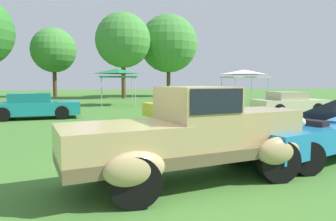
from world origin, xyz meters
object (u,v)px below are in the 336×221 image
object	(u,v)px
show_car_cream	(289,103)
canopy_tent_center_field	(118,72)
feature_pickup_truck	(191,133)
canopy_tent_right_field	(244,73)
neighbor_convertible	(313,133)
show_car_yellow	(187,107)
show_car_teal	(34,106)

from	to	relation	value
show_car_cream	canopy_tent_center_field	bearing A→B (deg)	136.93
feature_pickup_truck	canopy_tent_right_field	size ratio (longest dim) A/B	1.56
canopy_tent_center_field	canopy_tent_right_field	bearing A→B (deg)	0.59
feature_pickup_truck	neighbor_convertible	world-z (taller)	feature_pickup_truck
feature_pickup_truck	canopy_tent_center_field	bearing A→B (deg)	91.62
canopy_tent_center_field	feature_pickup_truck	bearing A→B (deg)	-88.38
show_car_yellow	canopy_tent_center_field	size ratio (longest dim) A/B	1.55
feature_pickup_truck	canopy_tent_center_field	xyz separation A→B (m)	(-0.50, 17.88, 1.55)
feature_pickup_truck	show_car_yellow	size ratio (longest dim) A/B	1.12
show_car_teal	canopy_tent_center_field	distance (m)	8.79
feature_pickup_truck	canopy_tent_right_field	world-z (taller)	canopy_tent_right_field
neighbor_convertible	show_car_teal	bearing A→B (deg)	131.20
neighbor_convertible	show_car_teal	distance (m)	12.37
feature_pickup_truck	show_car_cream	size ratio (longest dim) A/B	1.21
show_car_cream	canopy_tent_right_field	world-z (taller)	canopy_tent_right_field
feature_pickup_truck	canopy_tent_right_field	xyz separation A→B (m)	(9.56, 17.99, 1.55)
show_car_teal	canopy_tent_right_field	xyz separation A→B (m)	(14.37, 7.55, 1.82)
canopy_tent_center_field	neighbor_convertible	bearing A→B (deg)	-77.09
show_car_yellow	show_car_cream	world-z (taller)	same
show_car_cream	canopy_tent_right_field	distance (m)	8.59
canopy_tent_center_field	canopy_tent_right_field	size ratio (longest dim) A/B	0.90
canopy_tent_right_field	show_car_yellow	bearing A→B (deg)	-127.93
show_car_teal	show_car_yellow	size ratio (longest dim) A/B	1.03
show_car_teal	canopy_tent_right_field	bearing A→B (deg)	27.70
show_car_teal	canopy_tent_right_field	size ratio (longest dim) A/B	1.43
show_car_yellow	canopy_tent_center_field	distance (m)	9.79
show_car_yellow	show_car_cream	size ratio (longest dim) A/B	1.08
canopy_tent_right_field	feature_pickup_truck	bearing A→B (deg)	-117.99
show_car_teal	show_car_cream	bearing A→B (deg)	-3.26
show_car_teal	canopy_tent_center_field	size ratio (longest dim) A/B	1.60
canopy_tent_center_field	show_car_cream	bearing A→B (deg)	-43.07
canopy_tent_center_field	show_car_yellow	bearing A→B (deg)	-73.02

